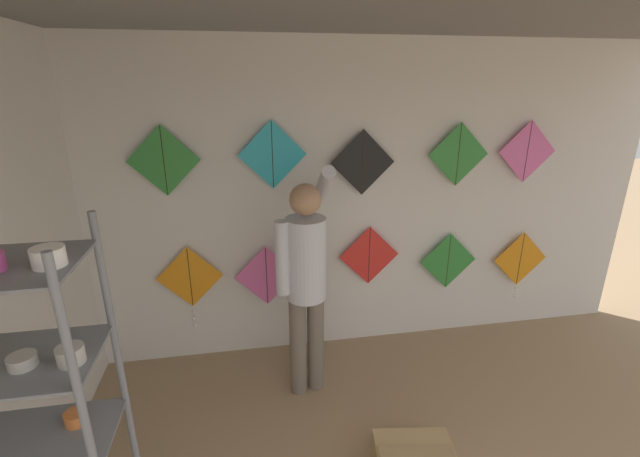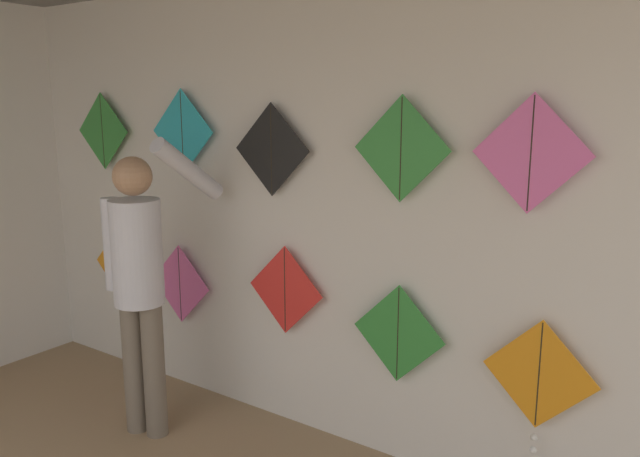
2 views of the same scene
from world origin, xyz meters
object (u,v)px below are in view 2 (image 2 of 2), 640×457
object	(u,v)px
kite_1	(180,284)
kite_0	(120,270)
kite_2	(285,290)
shopkeeper	(140,272)
kite_5	(103,131)
kite_4	(539,379)
kite_7	(271,150)
kite_8	(401,149)
kite_6	(182,131)
kite_9	(531,154)
kite_3	(398,334)

from	to	relation	value
kite_1	kite_0	bearing A→B (deg)	-179.92
kite_2	kite_1	bearing A→B (deg)	180.00
shopkeeper	kite_5	distance (m)	1.43
kite_4	kite_7	bearing A→B (deg)	179.98
kite_0	kite_4	size ratio (longest dim) A/B	1.10
kite_7	kite_8	xyz separation A→B (m)	(0.88, 0.00, 0.04)
kite_2	kite_8	world-z (taller)	kite_8
kite_1	kite_5	distance (m)	1.31
kite_5	kite_6	xyz separation A→B (m)	(0.85, 0.00, 0.02)
kite_1	kite_9	size ratio (longest dim) A/B	1.00
kite_6	kite_9	world-z (taller)	kite_6
kite_8	kite_3	bearing A→B (deg)	0.00
kite_1	kite_6	xyz separation A→B (m)	(0.09, 0.00, 1.08)
shopkeeper	kite_8	xyz separation A→B (m)	(1.46, 0.57, 0.77)
kite_2	kite_8	distance (m)	1.21
kite_4	kite_6	distance (m)	2.69
kite_2	kite_5	bearing A→B (deg)	180.00
kite_7	kite_9	bearing A→B (deg)	0.00
kite_8	kite_9	xyz separation A→B (m)	(0.68, 0.00, 0.01)
kite_6	kite_5	bearing A→B (deg)	180.00
kite_0	kite_8	size ratio (longest dim) A/B	1.37
kite_0	kite_9	xyz separation A→B (m)	(3.08, 0.00, 1.04)
kite_0	kite_1	size ratio (longest dim) A/B	1.37
kite_5	kite_8	distance (m)	2.50
kite_7	kite_9	xyz separation A→B (m)	(1.55, 0.00, 0.05)
kite_3	kite_7	bearing A→B (deg)	180.00
kite_6	kite_9	size ratio (longest dim) A/B	1.00
kite_0	kite_9	world-z (taller)	kite_9
shopkeeper	kite_7	xyz separation A→B (m)	(0.58, 0.57, 0.73)
kite_2	kite_9	size ratio (longest dim) A/B	1.00
kite_6	kite_8	size ratio (longest dim) A/B	1.00
kite_5	kite_9	bearing A→B (deg)	0.00
kite_5	kite_9	world-z (taller)	kite_5
shopkeeper	kite_5	size ratio (longest dim) A/B	3.31
shopkeeper	kite_2	distance (m)	0.89
kite_1	kite_2	distance (m)	0.96
kite_8	shopkeeper	bearing A→B (deg)	-158.78
kite_0	kite_7	xyz separation A→B (m)	(1.52, 0.00, 0.99)
kite_1	kite_5	bearing A→B (deg)	180.00
kite_0	kite_1	xyz separation A→B (m)	(0.66, 0.00, -0.00)
kite_1	kite_3	xyz separation A→B (m)	(1.75, 0.00, 0.01)
kite_7	kite_8	world-z (taller)	kite_8
kite_5	kite_6	world-z (taller)	kite_6
shopkeeper	kite_0	size ratio (longest dim) A/B	2.42
kite_2	kite_3	size ratio (longest dim) A/B	1.00
kite_9	kite_7	bearing A→B (deg)	180.00
kite_4	kite_7	distance (m)	1.97
kite_9	kite_1	bearing A→B (deg)	180.00
kite_1	kite_9	bearing A→B (deg)	0.00
kite_8	kite_1	bearing A→B (deg)	180.00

